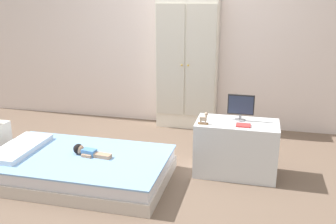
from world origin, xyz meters
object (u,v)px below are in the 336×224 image
at_px(wardrobe, 187,63).
at_px(rocking_horse_toy, 204,119).
at_px(book_red, 243,125).
at_px(bed, 80,168).
at_px(doll, 85,151).
at_px(tv_monitor, 241,106).
at_px(tv_stand, 236,148).

bearing_deg(wardrobe, rocking_horse_toy, -72.53).
bearing_deg(book_red, wardrobe, 120.65).
distance_m(wardrobe, book_red, 1.58).
bearing_deg(book_red, bed, -165.77).
distance_m(doll, tv_monitor, 1.53).
bearing_deg(wardrobe, book_red, -59.35).
xyz_separation_m(rocking_horse_toy, book_red, (0.36, 0.03, -0.05)).
relative_size(wardrobe, book_red, 12.92).
bearing_deg(doll, tv_monitor, 19.34).
bearing_deg(rocking_horse_toy, book_red, 5.54).
distance_m(rocking_horse_toy, book_red, 0.36).
height_order(wardrobe, book_red, wardrobe).
xyz_separation_m(bed, tv_stand, (1.42, 0.47, 0.15)).
relative_size(wardrobe, tv_monitor, 6.72).
xyz_separation_m(tv_monitor, book_red, (0.04, -0.16, -0.14)).
bearing_deg(rocking_horse_toy, tv_monitor, 31.54).
relative_size(bed, doll, 4.23).
relative_size(wardrobe, tv_stand, 2.18).
height_order(bed, tv_monitor, tv_monitor).
bearing_deg(wardrobe, tv_stand, -59.46).
height_order(wardrobe, tv_monitor, wardrobe).
bearing_deg(doll, bed, -131.20).
height_order(rocking_horse_toy, book_red, rocking_horse_toy).
bearing_deg(book_red, doll, -167.11).
bearing_deg(rocking_horse_toy, doll, -164.74).
distance_m(tv_stand, rocking_horse_toy, 0.46).
xyz_separation_m(tv_stand, rocking_horse_toy, (-0.30, -0.13, 0.32)).
height_order(tv_stand, rocking_horse_toy, rocking_horse_toy).
relative_size(tv_monitor, book_red, 1.92).
xyz_separation_m(wardrobe, book_red, (0.79, -1.33, -0.31)).
relative_size(bed, tv_monitor, 6.61).
bearing_deg(wardrobe, tv_monitor, -57.31).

